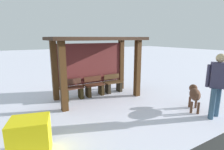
{
  "coord_description": "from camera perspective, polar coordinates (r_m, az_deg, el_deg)",
  "views": [
    {
      "loc": [
        -2.67,
        -5.61,
        2.21
      ],
      "look_at": [
        0.2,
        -0.71,
        0.98
      ],
      "focal_mm": 27.7,
      "sensor_mm": 36.0,
      "label": 1
    }
  ],
  "objects": [
    {
      "name": "person_walking",
      "position": [
        5.49,
        31.53,
        -1.74
      ],
      "size": [
        0.51,
        0.51,
        1.8
      ],
      "color": "#3C3954",
      "rests_on": "ground"
    },
    {
      "name": "bench_left_inside",
      "position": [
        6.45,
        -12.67,
        -5.17
      ],
      "size": [
        0.75,
        0.36,
        0.74
      ],
      "color": "#4E2C21",
      "rests_on": "ground"
    },
    {
      "name": "dog",
      "position": [
        5.94,
        25.59,
        -5.68
      ],
      "size": [
        0.89,
        0.81,
        0.71
      ],
      "color": "#533424",
      "rests_on": "ground"
    },
    {
      "name": "ground_plane",
      "position": [
        6.6,
        -4.68,
        -7.39
      ],
      "size": [
        60.0,
        60.0,
        0.0
      ],
      "primitive_type": "plane",
      "color": "white"
    },
    {
      "name": "bench_right_inside",
      "position": [
        7.12,
        0.45,
        -3.25
      ],
      "size": [
        0.75,
        0.36,
        0.73
      ],
      "color": "#4E361E",
      "rests_on": "ground"
    },
    {
      "name": "bus_shelter",
      "position": [
        6.38,
        -5.53,
        7.07
      ],
      "size": [
        3.34,
        1.67,
        2.23
      ],
      "color": "#412712",
      "rests_on": "ground"
    },
    {
      "name": "grit_bin",
      "position": [
        3.78,
        -25.3,
        -18.15
      ],
      "size": [
        0.82,
        0.72,
        0.74
      ],
      "primitive_type": "cube",
      "rotation": [
        0.0,
        0.0,
        -0.26
      ],
      "color": "yellow",
      "rests_on": "ground"
    },
    {
      "name": "bench_center_inside",
      "position": [
        6.75,
        -5.78,
        -4.27
      ],
      "size": [
        0.75,
        0.4,
        0.73
      ],
      "color": "#522D1D",
      "rests_on": "ground"
    }
  ]
}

